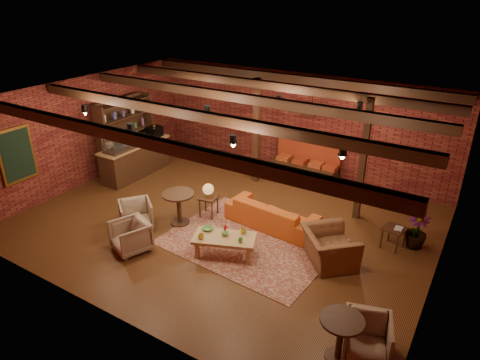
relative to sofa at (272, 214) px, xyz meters
The scene contains 29 objects.
floor 1.25m from the sofa, 158.61° to the right, with size 10.00×10.00×0.00m, color #38190E.
ceiling 3.10m from the sofa, 158.61° to the right, with size 10.00×8.00×0.02m, color black.
wall_back 3.94m from the sofa, 107.38° to the left, with size 10.00×0.02×3.20m, color maroon.
wall_front 4.74m from the sofa, 104.11° to the right, with size 10.00×0.02×3.20m, color maroon.
wall_left 6.26m from the sofa, behind, with size 0.02×8.00×3.20m, color maroon.
wall_right 4.11m from the sofa, ahead, with size 0.02×8.00×3.20m, color maroon.
ceiling_beams 2.98m from the sofa, 158.61° to the right, with size 9.80×6.40×0.22m, color #311E10, non-canonical shape.
ceiling_pipe 2.98m from the sofa, 133.79° to the left, with size 0.12×0.12×9.60m, color black.
post_left 3.03m from the sofa, 128.41° to the left, with size 0.16×0.16×3.20m, color #311E10.
post_right 2.62m from the sofa, 42.85° to the left, with size 0.16×0.16×3.20m, color #311E10.
service_counter 5.27m from the sofa, behind, with size 0.80×2.50×1.60m, color #311E10, non-canonical shape.
plant_counter 5.25m from the sofa, behind, with size 0.35×0.39×0.30m, color #337F33.
shelving_hutch 5.72m from the sofa, behind, with size 0.52×2.00×2.40m, color #311E10, non-canonical shape.
chalkboard_menu 6.75m from the sofa, 155.64° to the right, with size 0.08×0.96×1.46m, color black.
banquette 3.16m from the sofa, 99.39° to the left, with size 2.10×0.70×1.00m, color #A0351A, non-canonical shape.
service_sign 3.37m from the sofa, 100.95° to the left, with size 0.86×0.06×0.30m, color #E15816.
ceiling_spotlights 2.78m from the sofa, 158.61° to the right, with size 6.40×4.40×0.28m, color black, non-canonical shape.
rug 0.99m from the sofa, 95.63° to the right, with size 3.82×2.92×0.01m, color maroon.
sofa is the anchor object (origin of this frame).
coffee_table 1.73m from the sofa, 100.83° to the right, with size 1.54×1.15×0.73m.
side_table_lamp 1.76m from the sofa, 166.49° to the right, with size 0.51×0.51×0.92m.
round_table_left 2.38m from the sofa, 151.44° to the right, with size 0.82×0.82×0.86m.
armchair_a 3.42m from the sofa, 147.01° to the right, with size 0.76×0.71×0.78m, color tan.
armchair_b 3.49m from the sofa, 130.14° to the right, with size 0.78×0.73×0.80m, color tan.
armchair_right 1.95m from the sofa, 22.34° to the right, with size 1.17×0.76×1.02m, color brown.
side_table_book 2.92m from the sofa, 11.93° to the left, with size 0.57×0.57×0.55m.
round_table_right 4.32m from the sofa, 47.63° to the right, with size 0.71×0.71×0.83m.
armchair_far 4.32m from the sofa, 41.12° to the right, with size 0.75×0.70×0.77m, color tan.
plant_tall 3.54m from the sofa, 15.39° to the left, with size 1.47×1.47×2.62m, color #4C7F4C.
Camera 1 is at (5.38, -8.01, 5.64)m, focal length 32.00 mm.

